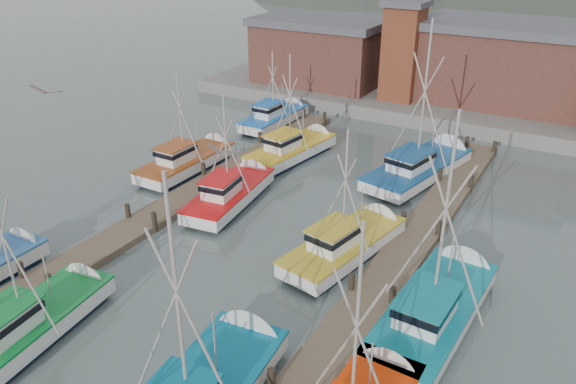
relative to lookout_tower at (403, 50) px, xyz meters
The scene contains 17 objects.
ground 33.52m from the lookout_tower, 86.53° to the right, with size 260.00×260.00×0.00m, color #51615F.
dock_left 29.87m from the lookout_tower, 99.80° to the right, with size 2.30×46.00×1.50m.
dock_right 30.79m from the lookout_tower, 72.73° to the right, with size 2.30×46.00×1.50m.
quay 6.67m from the lookout_tower, 63.43° to the left, with size 44.00×16.00×1.20m, color gray.
shed_left 9.30m from the lookout_tower, 167.47° to the left, with size 12.72×8.48×6.20m.
shed_center 8.99m from the lookout_tower, 26.57° to the left, with size 14.84×9.54×6.90m.
lookout_tower is the anchor object (origin of this frame).
boat_4 37.36m from the lookout_tower, 93.55° to the right, with size 3.65×8.60×9.30m.
boat_8 23.36m from the lookout_tower, 95.90° to the right, with size 3.55×8.51×7.62m.
boat_9 25.94m from the lookout_tower, 75.44° to the right, with size 4.05×8.82×7.74m.
boat_10 22.06m from the lookout_tower, 111.56° to the right, with size 3.21×8.48×7.71m.
boat_11 30.48m from the lookout_tower, 66.65° to the right, with size 4.28×9.71×10.60m.
boat_12 15.45m from the lookout_tower, 100.38° to the right, with size 3.71×8.74×8.36m.
boat_13 15.35m from the lookout_tower, 63.43° to the right, with size 5.10×10.54×11.49m.
boat_14 12.59m from the lookout_tower, 131.23° to the right, with size 2.90×8.06×6.93m.
gull_near 36.60m from the lookout_tower, 89.85° to the right, with size 1.54×0.60×0.24m.
gull_far 33.14m from the lookout_tower, 81.93° to the right, with size 1.54×0.66×0.24m.
Camera 1 is at (14.24, -14.98, 15.71)m, focal length 35.00 mm.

